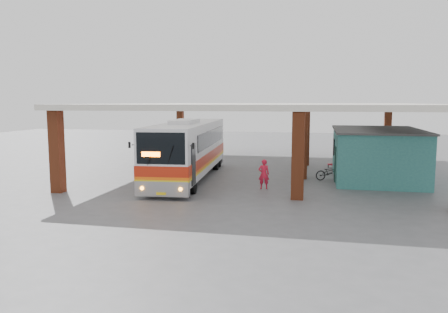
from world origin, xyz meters
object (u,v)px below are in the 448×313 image
motorcycle (330,172)px  red_chair (332,162)px  coach_bus (188,149)px  pedestrian (264,174)px

motorcycle → red_chair: bearing=-24.9°
coach_bus → red_chair: bearing=31.3°
coach_bus → pedestrian: coach_bus is taller
pedestrian → red_chair: size_ratio=1.86×
motorcycle → coach_bus: bearing=76.8°
coach_bus → motorcycle: 8.84m
motorcycle → pedestrian: (-3.64, -3.56, 0.34)m
motorcycle → red_chair: (0.29, 5.22, -0.07)m
pedestrian → red_chair: pedestrian is taller
motorcycle → pedestrian: size_ratio=1.11×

